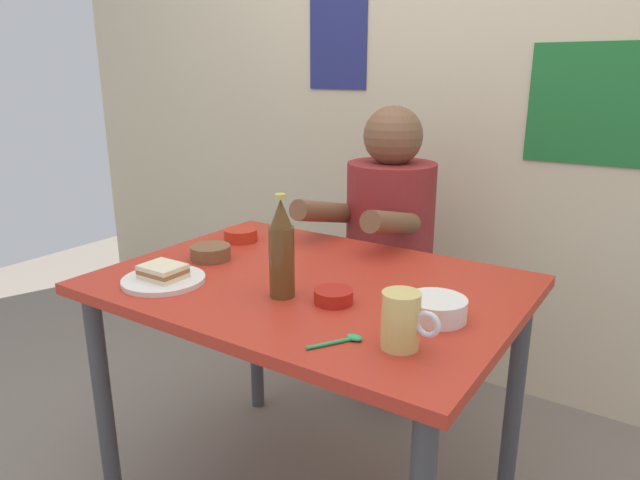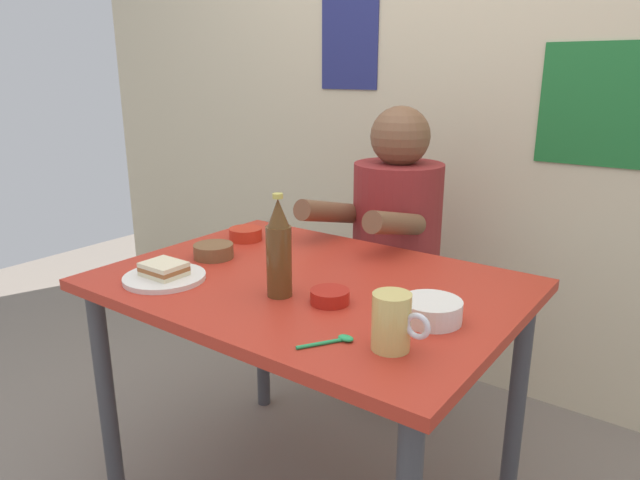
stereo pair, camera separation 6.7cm
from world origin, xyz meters
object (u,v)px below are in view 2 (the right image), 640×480
dining_table (309,311)px  plate_orange (165,278)px  person_seated (396,220)px  stool (393,324)px  condiment_bowl_brown (214,250)px  beer_bottle (279,250)px  beer_mug (392,322)px  sandwich (164,269)px

dining_table → plate_orange: 0.40m
dining_table → person_seated: 0.63m
person_seated → plate_orange: 0.89m
stool → dining_table: bearing=-83.1°
person_seated → condiment_bowl_brown: person_seated is taller
dining_table → beer_bottle: beer_bottle is taller
plate_orange → beer_mug: beer_mug is taller
sandwich → condiment_bowl_brown: 0.22m
dining_table → sandwich: sandwich is taller
beer_bottle → sandwich: bearing=-162.7°
plate_orange → sandwich: sandwich is taller
dining_table → sandwich: bearing=-143.4°
condiment_bowl_brown → person_seated: bearing=67.0°
sandwich → beer_mug: 0.69m
sandwich → dining_table: bearing=36.6°
dining_table → beer_mug: beer_mug is taller
person_seated → plate_orange: person_seated is taller
dining_table → beer_mug: (0.38, -0.22, 0.15)m
stool → sandwich: 0.99m
dining_table → person_seated: size_ratio=1.53×
person_seated → condiment_bowl_brown: bearing=-113.0°
plate_orange → beer_bottle: (0.32, 0.10, 0.11)m
stool → sandwich: sandwich is taller
beer_mug → plate_orange: bearing=-179.1°
stool → beer_mug: 1.07m
stool → beer_bottle: beer_bottle is taller
condiment_bowl_brown → stool: bearing=67.3°
dining_table → plate_orange: (-0.31, -0.23, 0.10)m
dining_table → condiment_bowl_brown: (-0.35, -0.02, 0.12)m
person_seated → sandwich: size_ratio=6.54×
stool → beer_bottle: size_ratio=1.72×
stool → beer_mug: size_ratio=3.57×
plate_orange → beer_bottle: bearing=17.3°
plate_orange → dining_table: bearing=36.6°
plate_orange → beer_mug: size_ratio=1.75×
stool → person_seated: person_seated is taller
plate_orange → sandwich: bearing=90.0°
plate_orange → beer_bottle: size_ratio=0.84×
beer_mug → beer_bottle: 0.39m
dining_table → beer_mug: size_ratio=8.73×
dining_table → beer_bottle: (0.01, -0.13, 0.21)m
stool → condiment_bowl_brown: size_ratio=3.75×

